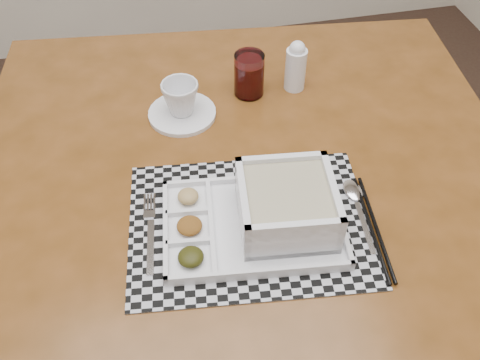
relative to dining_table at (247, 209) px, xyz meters
name	(u,v)px	position (x,y,z in m)	size (l,w,h in m)	color
dining_table	(247,209)	(0.00, 0.00, 0.00)	(1.23, 1.23, 0.83)	#4A2A0D
placemat	(250,224)	(-0.02, -0.11, 0.09)	(0.44, 0.33, 0.00)	#ABABB3
serving_tray	(275,212)	(0.02, -0.12, 0.12)	(0.34, 0.26, 0.10)	silver
fork	(149,231)	(-0.20, -0.09, 0.09)	(0.04, 0.19, 0.00)	silver
spoon	(355,196)	(0.19, -0.09, 0.09)	(0.04, 0.18, 0.01)	silver
chopsticks	(374,227)	(0.20, -0.17, 0.09)	(0.04, 0.24, 0.01)	black
saucer	(182,114)	(-0.10, 0.22, 0.09)	(0.15, 0.15, 0.01)	silver
cup	(181,98)	(-0.10, 0.22, 0.13)	(0.08, 0.08, 0.08)	silver
juice_glass	(249,76)	(0.06, 0.27, 0.13)	(0.07, 0.07, 0.10)	white
creamer_bottle	(296,66)	(0.17, 0.27, 0.15)	(0.05, 0.05, 0.12)	silver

